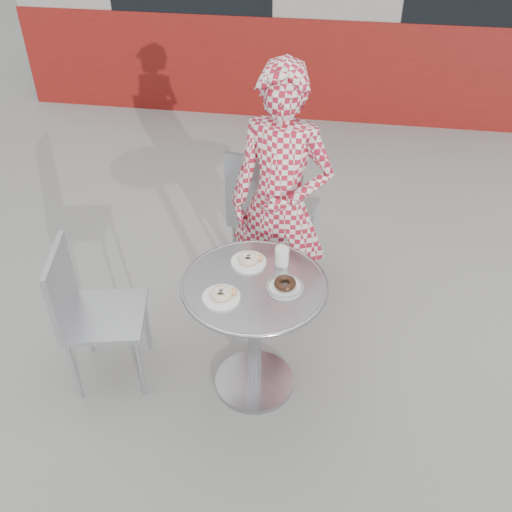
# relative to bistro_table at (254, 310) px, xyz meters

# --- Properties ---
(ground) EXTENTS (60.00, 60.00, 0.00)m
(ground) POSITION_rel_bistro_table_xyz_m (-0.01, -0.02, -0.55)
(ground) COLOR gray
(ground) RESTS_ON ground
(bistro_table) EXTENTS (0.71, 0.71, 0.72)m
(bistro_table) POSITION_rel_bistro_table_xyz_m (0.00, 0.00, 0.00)
(bistro_table) COLOR #B0B0B5
(bistro_table) RESTS_ON ground
(chair_far) EXTENTS (0.55, 0.56, 0.99)m
(chair_far) POSITION_rel_bistro_table_xyz_m (-0.03, 0.96, -0.24)
(chair_far) COLOR #AEB1B6
(chair_far) RESTS_ON ground
(chair_left) EXTENTS (0.48, 0.47, 0.84)m
(chair_left) POSITION_rel_bistro_table_xyz_m (-0.79, -0.04, -0.29)
(chair_left) COLOR #AEB1B6
(chair_left) RESTS_ON ground
(seated_person) EXTENTS (0.65, 0.50, 1.59)m
(seated_person) POSITION_rel_bistro_table_xyz_m (0.05, 0.60, 0.25)
(seated_person) COLOR #A3192C
(seated_person) RESTS_ON ground
(plate_far) EXTENTS (0.18, 0.18, 0.05)m
(plate_far) POSITION_rel_bistro_table_xyz_m (-0.05, 0.15, 0.19)
(plate_far) COLOR white
(plate_far) RESTS_ON bistro_table
(plate_near) EXTENTS (0.18, 0.18, 0.05)m
(plate_near) POSITION_rel_bistro_table_xyz_m (-0.13, -0.13, 0.19)
(plate_near) COLOR white
(plate_near) RESTS_ON bistro_table
(plate_checker) EXTENTS (0.18, 0.18, 0.05)m
(plate_checker) POSITION_rel_bistro_table_xyz_m (0.15, -0.01, 0.19)
(plate_checker) COLOR white
(plate_checker) RESTS_ON bistro_table
(milk_cup) EXTENTS (0.08, 0.08, 0.12)m
(milk_cup) POSITION_rel_bistro_table_xyz_m (0.11, 0.16, 0.23)
(milk_cup) COLOR white
(milk_cup) RESTS_ON bistro_table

